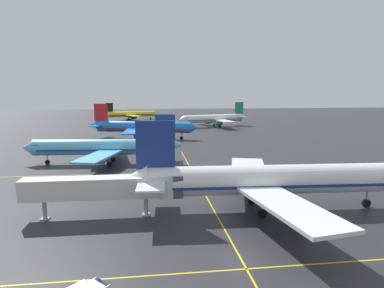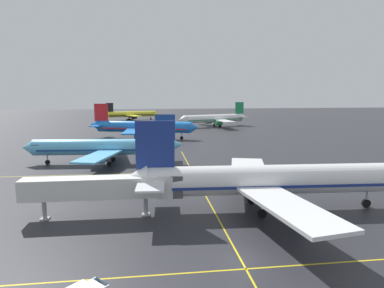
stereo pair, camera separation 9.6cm
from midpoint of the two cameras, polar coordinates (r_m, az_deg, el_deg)
name	(u,v)px [view 1 (the left image)]	position (r m, az deg, el deg)	size (l,w,h in m)	color
ground_plane	(241,259)	(35.52, 8.28, -18.88)	(600.00, 600.00, 0.00)	#28282D
airliner_front_gate	(268,180)	(47.78, 12.93, -6.06)	(41.01, 35.36, 12.76)	white
airliner_second_row	(105,147)	(79.22, -14.82, -0.54)	(36.78, 31.64, 11.43)	#5BB7E5
airliner_third_row	(142,127)	(119.49, -8.59, 2.92)	(39.27, 33.47, 12.39)	blue
airliner_far_left_stand	(214,119)	(159.81, 3.84, 4.39)	(36.25, 31.02, 11.59)	white
airliner_far_right_stand	(131,114)	(201.12, -10.42, 5.07)	(32.68, 27.84, 10.30)	yellow
taxiway_markings	(209,201)	(51.42, 2.88, -9.82)	(127.50, 86.72, 0.01)	yellow
jet_bridge	(115,187)	(45.45, -13.20, -7.22)	(20.89, 3.38, 5.58)	silver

